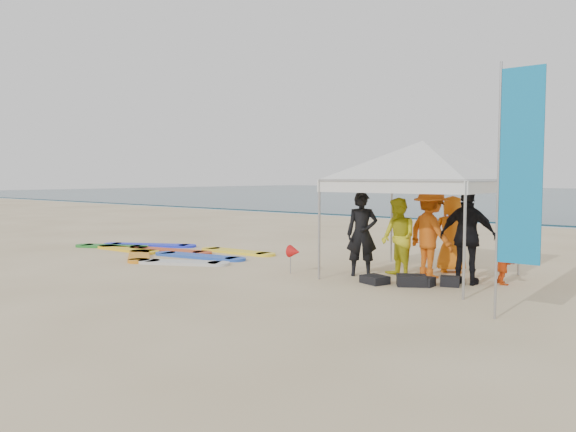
% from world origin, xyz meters
% --- Properties ---
extents(ground, '(120.00, 120.00, 0.00)m').
position_xyz_m(ground, '(0.00, 0.00, 0.00)').
color(ground, beige).
rests_on(ground, ground).
extents(shoreline_foam, '(160.00, 1.20, 0.01)m').
position_xyz_m(shoreline_foam, '(0.00, 18.20, 0.00)').
color(shoreline_foam, silver).
rests_on(shoreline_foam, ground).
extents(person_black_a, '(0.79, 0.73, 1.82)m').
position_xyz_m(person_black_a, '(1.81, 2.52, 0.91)').
color(person_black_a, black).
rests_on(person_black_a, ground).
extents(person_yellow, '(1.04, 0.98, 1.70)m').
position_xyz_m(person_yellow, '(2.52, 2.83, 0.85)').
color(person_yellow, yellow).
rests_on(person_yellow, ground).
extents(person_orange_a, '(1.42, 1.18, 1.91)m').
position_xyz_m(person_orange_a, '(3.06, 3.24, 0.96)').
color(person_orange_a, '#D65B13').
rests_on(person_orange_a, ground).
extents(person_black_b, '(1.15, 0.54, 1.91)m').
position_xyz_m(person_black_b, '(3.97, 2.99, 0.96)').
color(person_black_b, black).
rests_on(person_black_b, ground).
extents(person_orange_b, '(0.98, 0.81, 1.72)m').
position_xyz_m(person_orange_b, '(3.15, 4.17, 0.86)').
color(person_orange_b, orange).
rests_on(person_orange_b, ground).
extents(person_seated, '(0.67, 0.84, 0.89)m').
position_xyz_m(person_seated, '(4.50, 3.47, 0.45)').
color(person_seated, '#FC5A16').
rests_on(person_seated, ground).
extents(canopy_tent, '(4.39, 4.39, 3.31)m').
position_xyz_m(canopy_tent, '(2.89, 3.15, 2.89)').
color(canopy_tent, '#A5A5A8').
rests_on(canopy_tent, ground).
extents(feather_flag, '(0.64, 0.04, 3.82)m').
position_xyz_m(feather_flag, '(5.62, 0.58, 2.25)').
color(feather_flag, '#A5A5A8').
rests_on(feather_flag, ground).
extents(marker_pennant, '(0.28, 0.28, 0.64)m').
position_xyz_m(marker_pennant, '(0.55, 1.76, 0.49)').
color(marker_pennant, '#A5A5A8').
rests_on(marker_pennant, ground).
extents(gear_pile, '(1.81, 1.12, 0.22)m').
position_xyz_m(gear_pile, '(3.12, 2.17, 0.10)').
color(gear_pile, black).
rests_on(gear_pile, ground).
extents(surfboard_spread, '(6.06, 3.36, 0.07)m').
position_xyz_m(surfboard_spread, '(-4.42, 2.15, 0.04)').
color(surfboard_spread, yellow).
rests_on(surfboard_spread, ground).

